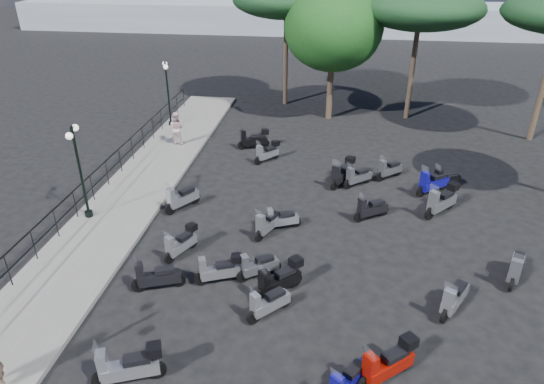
# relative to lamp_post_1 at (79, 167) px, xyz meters

# --- Properties ---
(ground) EXTENTS (120.00, 120.00, 0.00)m
(ground) POSITION_rel_lamp_post_1_xyz_m (7.40, -2.24, -2.23)
(ground) COLOR black
(ground) RESTS_ON ground
(sidewalk) EXTENTS (3.00, 30.00, 0.15)m
(sidewalk) POSITION_rel_lamp_post_1_xyz_m (0.90, 0.76, -2.15)
(sidewalk) COLOR slate
(sidewalk) RESTS_ON ground
(railing) EXTENTS (0.04, 26.04, 1.10)m
(railing) POSITION_rel_lamp_post_1_xyz_m (-0.40, 0.56, -1.33)
(railing) COLOR black
(railing) RESTS_ON sidewalk
(lamp_post_1) EXTENTS (0.46, 1.05, 3.64)m
(lamp_post_1) POSITION_rel_lamp_post_1_xyz_m (0.00, 0.00, 0.00)
(lamp_post_1) COLOR black
(lamp_post_1) RESTS_ON sidewalk
(lamp_post_2) EXTENTS (0.56, 1.00, 3.60)m
(lamp_post_2) POSITION_rel_lamp_post_1_xyz_m (-0.11, 10.12, -0.03)
(lamp_post_2) COLOR black
(lamp_post_2) RESTS_ON sidewalk
(pedestrian_far) EXTENTS (0.85, 0.68, 1.67)m
(pedestrian_far) POSITION_rel_lamp_post_1_xyz_m (1.09, 7.53, -1.24)
(pedestrian_far) COLOR beige
(pedestrian_far) RESTS_ON sidewalk
(scooter_1) EXTENTS (1.69, 0.88, 1.41)m
(scooter_1) POSITION_rel_lamp_post_1_xyz_m (4.59, -7.10, -1.70)
(scooter_1) COLOR black
(scooter_1) RESTS_ON ground
(scooter_2) EXTENTS (0.86, 1.44, 1.23)m
(scooter_2) POSITION_rel_lamp_post_1_xyz_m (4.20, -1.77, -1.76)
(scooter_2) COLOR black
(scooter_2) RESTS_ON ground
(scooter_3) EXTENTS (1.57, 0.78, 1.31)m
(scooter_3) POSITION_rel_lamp_post_1_xyz_m (4.01, -3.63, -1.78)
(scooter_3) COLOR black
(scooter_3) RESTS_ON ground
(scooter_4) EXTENTS (1.08, 1.49, 1.38)m
(scooter_4) POSITION_rel_lamp_post_1_xyz_m (3.28, 1.26, -1.75)
(scooter_4) COLOR black
(scooter_4) RESTS_ON ground
(scooter_5) EXTENTS (1.09, 1.24, 1.20)m
(scooter_5) POSITION_rel_lamp_post_1_xyz_m (5.95, 6.28, -1.78)
(scooter_5) COLOR black
(scooter_5) RESTS_ON ground
(scooter_8) EXTENTS (1.17, 1.18, 1.25)m
(scooter_8) POSITION_rel_lamp_post_1_xyz_m (7.54, -4.31, -1.80)
(scooter_8) COLOR black
(scooter_8) RESTS_ON ground
(scooter_9) EXTENTS (1.49, 0.80, 1.25)m
(scooter_9) POSITION_rel_lamp_post_1_xyz_m (5.83, -3.03, -1.76)
(scooter_9) COLOR black
(scooter_9) RESTS_ON ground
(scooter_10) EXTENTS (1.39, 0.76, 1.18)m
(scooter_10) POSITION_rel_lamp_post_1_xyz_m (7.34, 0.32, -1.82)
(scooter_10) COLOR black
(scooter_10) RESTS_ON ground
(scooter_11) EXTENTS (1.56, 0.83, 1.31)m
(scooter_11) POSITION_rel_lamp_post_1_xyz_m (5.04, 7.77, -1.74)
(scooter_11) COLOR black
(scooter_11) RESTS_ON ground
(scooter_13) EXTENTS (0.98, 1.31, 1.22)m
(scooter_13) POSITION_rel_lamp_post_1_xyz_m (9.76, -6.74, -1.80)
(scooter_13) COLOR black
(scooter_13) RESTS_ON ground
(scooter_14) EXTENTS (1.36, 1.35, 1.39)m
(scooter_14) POSITION_rel_lamp_post_1_xyz_m (7.74, -3.33, -1.70)
(scooter_14) COLOR black
(scooter_14) RESTS_ON ground
(scooter_15) EXTENTS (1.33, 0.96, 1.23)m
(scooter_15) POSITION_rel_lamp_post_1_xyz_m (6.96, -2.63, -1.80)
(scooter_15) COLOR black
(scooter_15) RESTS_ON ground
(scooter_16) EXTENTS (0.86, 1.49, 1.28)m
(scooter_16) POSITION_rel_lamp_post_1_xyz_m (6.91, -0.09, -1.79)
(scooter_16) COLOR black
(scooter_16) RESTS_ON ground
(scooter_17) EXTENTS (1.04, 1.62, 1.41)m
(scooter_17) POSITION_rel_lamp_post_1_xyz_m (9.53, 4.33, -1.70)
(scooter_17) COLOR black
(scooter_17) RESTS_ON ground
(scooter_20) EXTENTS (1.48, 1.27, 1.42)m
(scooter_20) POSITION_rel_lamp_post_1_xyz_m (10.70, -6.18, -1.69)
(scooter_20) COLOR black
(scooter_20) RESTS_ON ground
(scooter_21) EXTENTS (1.36, 0.98, 1.26)m
(scooter_21) POSITION_rel_lamp_post_1_xyz_m (10.64, 1.51, -1.79)
(scooter_21) COLOR black
(scooter_21) RESTS_ON ground
(scooter_22) EXTENTS (1.23, 1.08, 1.23)m
(scooter_22) POSITION_rel_lamp_post_1_xyz_m (10.18, 4.27, -1.80)
(scooter_22) COLOR black
(scooter_22) RESTS_ON ground
(scooter_23) EXTENTS (1.48, 1.22, 1.43)m
(scooter_23) POSITION_rel_lamp_post_1_xyz_m (13.26, 3.97, -1.73)
(scooter_23) COLOR black
(scooter_23) RESTS_ON ground
(scooter_26) EXTENTS (1.00, 1.50, 1.35)m
(scooter_26) POSITION_rel_lamp_post_1_xyz_m (12.76, -3.42, -1.76)
(scooter_26) COLOR black
(scooter_26) RESTS_ON ground
(scooter_27) EXTENTS (0.87, 1.60, 1.35)m
(scooter_27) POSITION_rel_lamp_post_1_xyz_m (14.94, -1.67, -1.76)
(scooter_27) COLOR black
(scooter_27) RESTS_ON ground
(scooter_28) EXTENTS (1.41, 1.48, 1.49)m
(scooter_28) POSITION_rel_lamp_post_1_xyz_m (13.35, 2.30, -1.67)
(scooter_28) COLOR black
(scooter_28) RESTS_ON ground
(scooter_29) EXTENTS (1.39, 0.93, 1.25)m
(scooter_29) POSITION_rel_lamp_post_1_xyz_m (13.88, 4.49, -1.79)
(scooter_29) COLOR black
(scooter_29) RESTS_ON ground
(scooter_30) EXTENTS (1.23, 1.08, 1.23)m
(scooter_30) POSITION_rel_lamp_post_1_xyz_m (11.59, 5.20, -1.80)
(scooter_30) COLOR black
(scooter_30) RESTS_ON ground
(broadleaf_tree) EXTENTS (5.46, 5.46, 7.45)m
(broadleaf_tree) POSITION_rel_lamp_post_1_xyz_m (8.64, 13.02, 2.89)
(broadleaf_tree) COLOR #38281E
(broadleaf_tree) RESTS_ON ground
(pine_0) EXTENTS (6.77, 6.77, 7.41)m
(pine_0) POSITION_rel_lamp_post_1_xyz_m (13.22, 13.69, 3.98)
(pine_0) COLOR #38281E
(pine_0) RESTS_ON ground
(distant_hills) EXTENTS (70.00, 8.00, 3.00)m
(distant_hills) POSITION_rel_lamp_post_1_xyz_m (7.40, 42.76, -0.73)
(distant_hills) COLOR gray
(distant_hills) RESTS_ON ground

